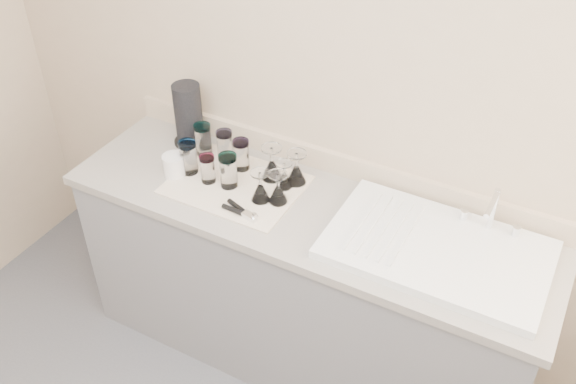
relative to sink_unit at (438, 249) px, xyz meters
The scene contains 18 objects.
room_envelope 1.47m from the sink_unit, 114.66° to the right, with size 3.54×3.50×2.52m.
counter_unit 0.72m from the sink_unit, behind, with size 2.06×0.62×0.90m.
sink_unit is the anchor object (origin of this frame).
dish_towel 0.89m from the sink_unit, behind, with size 0.55×0.42×0.01m, color white.
tumbler_teal 1.14m from the sink_unit, behind, with size 0.08×0.08×0.15m.
tumbler_cyan 1.03m from the sink_unit, behind, with size 0.07×0.07×0.14m.
tumbler_purple 0.93m from the sink_unit, behind, with size 0.07×0.07×0.14m.
tumbler_magenta 1.11m from the sink_unit, behind, with size 0.08×0.08×0.15m.
tumbler_blue 1.00m from the sink_unit, behind, with size 0.07×0.07×0.13m.
tumbler_lavender 0.91m from the sink_unit, behind, with size 0.08×0.08×0.15m.
goblet_back_left 0.78m from the sink_unit, behind, with size 0.09×0.09×0.16m.
goblet_back_right 0.68m from the sink_unit, 168.97° to the left, with size 0.08×0.08×0.15m.
goblet_front_left 0.74m from the sink_unit, behind, with size 0.08×0.08×0.14m.
goblet_front_right 0.67m from the sink_unit, behind, with size 0.08×0.08×0.14m.
goblet_extra 0.70m from the sink_unit, behind, with size 0.07×0.07×0.12m.
can_opener 0.78m from the sink_unit, 168.06° to the right, with size 0.17×0.08×0.02m.
white_mug 1.16m from the sink_unit, behind, with size 0.15×0.13×0.10m.
paper_towel_roll 1.27m from the sink_unit, behind, with size 0.16×0.16×0.30m.
Camera 1 is at (0.90, -0.61, 2.56)m, focal length 40.00 mm.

